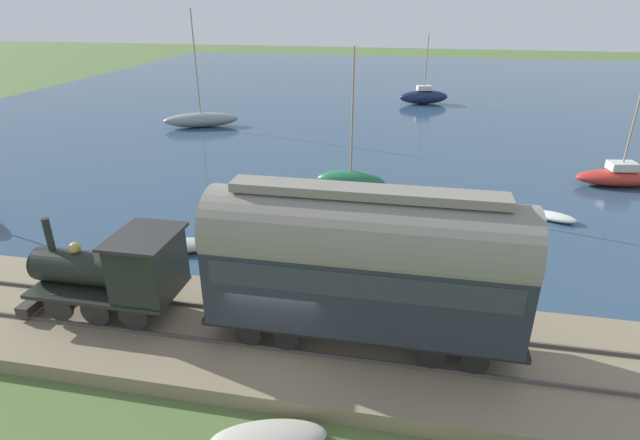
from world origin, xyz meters
TOP-DOWN VIEW (x-y plane):
  - ground_plane at (0.00, 0.00)m, footprint 200.00×200.00m
  - harbor_water at (43.45, 0.00)m, footprint 80.00×80.00m
  - rail_embankment at (0.44, 0.00)m, footprint 5.42×56.00m
  - steam_locomotive at (0.44, 5.20)m, footprint 2.27×5.16m
  - passenger_coach at (0.44, -2.33)m, footprint 2.36×8.96m
  - sailboat_navy at (39.95, -3.98)m, footprint 2.74×5.08m
  - sailboat_gray at (26.57, 13.92)m, footprint 3.57×6.11m
  - sailboat_red at (17.99, -15.00)m, footprint 2.32×5.01m
  - sailboat_green at (13.81, -0.21)m, footprint 1.27×3.83m
  - rowboat_mid_harbor at (5.79, 5.72)m, footprint 1.57×2.45m
  - rowboat_off_pier at (12.13, -10.28)m, footprint 1.67×2.29m
  - rowboat_far_out at (5.21, 0.59)m, footprint 1.58×2.17m
  - rowboat_near_shore at (11.55, -6.70)m, footprint 1.69×1.99m
  - beached_dinghy at (-3.21, -0.58)m, footprint 1.88×3.00m

SIDE VIEW (x-z plane):
  - ground_plane at x=0.00m, z-range 0.00..0.00m
  - harbor_water at x=43.45m, z-range 0.00..0.01m
  - rowboat_off_pier at x=12.13m, z-range 0.01..0.37m
  - rowboat_near_shore at x=11.55m, z-range 0.01..0.37m
  - beached_dinghy at x=-3.21m, z-range 0.00..0.44m
  - rail_embankment at x=0.44m, z-range -0.06..0.56m
  - rowboat_mid_harbor at x=5.79m, z-range 0.01..0.51m
  - rowboat_far_out at x=5.21m, z-range 0.01..0.51m
  - sailboat_red at x=17.99m, z-range -2.53..3.62m
  - sailboat_gray at x=26.57m, z-range -3.89..5.15m
  - sailboat_green at x=13.81m, z-range -3.13..4.53m
  - sailboat_navy at x=39.95m, z-range -2.56..4.05m
  - steam_locomotive at x=0.44m, z-range 0.64..3.70m
  - passenger_coach at x=0.44m, z-range 0.87..5.62m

